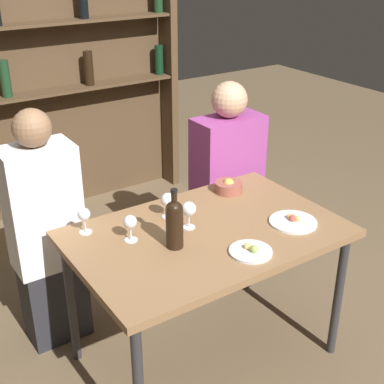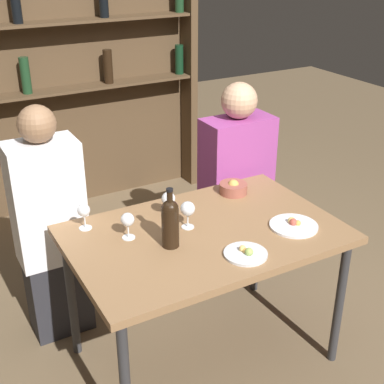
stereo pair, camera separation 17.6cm
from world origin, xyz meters
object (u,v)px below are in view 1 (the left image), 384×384
object	(u,v)px
wine_glass_1	(168,200)
snack_bowl	(229,187)
seated_person_right	(227,188)
wine_glass_3	(130,223)
seated_person_left	(47,238)
wine_bottle	(174,222)
food_plate_1	(293,221)
wine_glass_0	(189,210)
wine_glass_2	(84,215)
food_plate_0	(251,251)

from	to	relation	value
wine_glass_1	snack_bowl	bearing A→B (deg)	8.66
wine_glass_1	seated_person_right	xyz separation A→B (m)	(0.64, 0.37, -0.24)
wine_glass_3	seated_person_left	world-z (taller)	seated_person_left
wine_bottle	food_plate_1	xyz separation A→B (m)	(0.58, -0.13, -0.11)
wine_glass_0	snack_bowl	world-z (taller)	wine_glass_0
wine_glass_0	wine_glass_2	world-z (taller)	wine_glass_0
wine_glass_3	wine_glass_2	bearing A→B (deg)	128.52
snack_bowl	wine_glass_2	bearing A→B (deg)	178.83
wine_bottle	wine_glass_2	world-z (taller)	wine_bottle
wine_glass_2	seated_person_left	size ratio (longest dim) A/B	0.10
wine_bottle	wine_glass_0	bearing A→B (deg)	36.47
wine_glass_1	wine_glass_3	xyz separation A→B (m)	(-0.25, -0.10, -0.00)
food_plate_0	food_plate_1	bearing A→B (deg)	15.70
food_plate_0	food_plate_1	size ratio (longest dim) A/B	0.83
wine_glass_1	wine_glass_2	bearing A→B (deg)	168.57
wine_glass_3	food_plate_0	xyz separation A→B (m)	(0.38, -0.38, -0.08)
seated_person_left	snack_bowl	bearing A→B (deg)	-18.56
wine_glass_0	seated_person_left	xyz separation A→B (m)	(-0.52, 0.51, -0.23)
food_plate_0	snack_bowl	world-z (taller)	snack_bowl
wine_glass_3	food_plate_0	world-z (taller)	wine_glass_3
wine_glass_0	food_plate_1	world-z (taller)	wine_glass_0
wine_glass_0	snack_bowl	bearing A→B (deg)	28.04
wine_glass_1	wine_glass_3	distance (m)	0.27
wine_glass_3	food_plate_1	distance (m)	0.77
wine_glass_2	wine_glass_3	bearing A→B (deg)	-51.48
wine_glass_3	seated_person_right	bearing A→B (deg)	27.57
wine_glass_3	snack_bowl	bearing A→B (deg)	13.58
wine_glass_3	wine_glass_0	bearing A→B (deg)	-9.22
food_plate_1	seated_person_left	bearing A→B (deg)	141.86
wine_glass_2	seated_person_right	world-z (taller)	seated_person_right
food_plate_0	seated_person_right	distance (m)	1.00
food_plate_0	wine_glass_3	bearing A→B (deg)	135.16
wine_glass_1	seated_person_left	distance (m)	0.65
wine_glass_1	seated_person_right	bearing A→B (deg)	29.91
wine_glass_2	snack_bowl	bearing A→B (deg)	-1.17
snack_bowl	seated_person_right	size ratio (longest dim) A/B	0.12
wine_glass_3	food_plate_1	xyz separation A→B (m)	(0.71, -0.28, -0.08)
seated_person_left	wine_glass_2	bearing A→B (deg)	-71.32
wine_glass_2	food_plate_1	world-z (taller)	wine_glass_2
wine_glass_0	seated_person_right	size ratio (longest dim) A/B	0.11
wine_glass_1	food_plate_1	xyz separation A→B (m)	(0.46, -0.38, -0.08)
food_plate_0	food_plate_1	distance (m)	0.35
wine_glass_1	snack_bowl	xyz separation A→B (m)	(0.41, 0.06, -0.06)
wine_glass_2	snack_bowl	xyz separation A→B (m)	(0.81, -0.02, -0.06)
wine_bottle	food_plate_1	size ratio (longest dim) A/B	1.22
wine_glass_2	food_plate_0	size ratio (longest dim) A/B	0.66
wine_glass_1	snack_bowl	world-z (taller)	wine_glass_1
seated_person_right	food_plate_1	bearing A→B (deg)	-103.32
wine_bottle	snack_bowl	world-z (taller)	wine_bottle
food_plate_0	snack_bowl	bearing A→B (deg)	61.84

